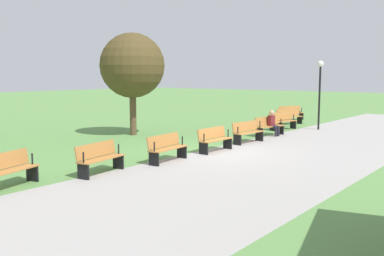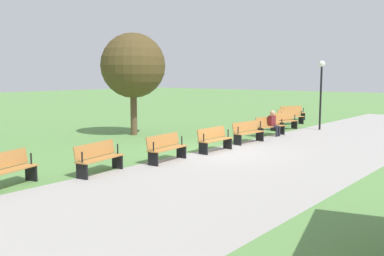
% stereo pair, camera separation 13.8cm
% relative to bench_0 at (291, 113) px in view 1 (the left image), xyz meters
% --- Properties ---
extents(ground_plane, '(120.00, 120.00, 0.00)m').
position_rel_bench_0_xyz_m(ground_plane, '(12.31, 2.89, -0.47)').
color(ground_plane, '#5B8C47').
extents(path_paving, '(39.96, 6.16, 0.01)m').
position_rel_bench_0_xyz_m(path_paving, '(12.31, 5.43, -0.47)').
color(path_paving, '#A39E99').
rests_on(path_paving, ground).
extents(bench_0, '(1.71, 1.15, 0.89)m').
position_rel_bench_0_xyz_m(bench_0, '(0.00, 0.00, 0.00)').
color(bench_0, '#B27538').
rests_on(bench_0, ground).
extents(bench_1, '(1.73, 1.03, 0.89)m').
position_rel_bench_0_xyz_m(bench_1, '(2.34, 1.00, 0.00)').
color(bench_1, '#B27538').
rests_on(bench_1, ground).
extents(bench_2, '(1.73, 0.90, 0.89)m').
position_rel_bench_0_xyz_m(bench_2, '(4.76, 1.79, 0.00)').
color(bench_2, '#B27538').
rests_on(bench_2, ground).
extents(bench_3, '(1.73, 0.77, 0.89)m').
position_rel_bench_0_xyz_m(bench_3, '(7.24, 2.36, 0.00)').
color(bench_3, '#B27538').
rests_on(bench_3, ground).
extents(bench_4, '(1.70, 0.62, 0.89)m').
position_rel_bench_0_xyz_m(bench_4, '(9.76, 2.71, 0.00)').
color(bench_4, '#B27538').
rests_on(bench_4, ground).
extents(bench_5, '(1.67, 0.47, 0.89)m').
position_rel_bench_0_xyz_m(bench_5, '(12.31, 2.82, 0.00)').
color(bench_5, '#B27538').
rests_on(bench_5, ground).
extents(bench_6, '(1.70, 0.62, 0.89)m').
position_rel_bench_0_xyz_m(bench_6, '(14.85, 2.71, 0.00)').
color(bench_6, '#B27538').
rests_on(bench_6, ground).
extents(bench_7, '(1.73, 0.77, 0.89)m').
position_rel_bench_0_xyz_m(bench_7, '(17.38, 2.36, 0.00)').
color(bench_7, '#B27538').
rests_on(bench_7, ground).
extents(bench_8, '(1.73, 0.90, 0.89)m').
position_rel_bench_0_xyz_m(bench_8, '(19.86, 1.79, 0.00)').
color(bench_8, '#B27538').
rests_on(bench_8, ground).
extents(person_seated, '(0.39, 0.56, 1.20)m').
position_rel_bench_0_xyz_m(person_seated, '(7.18, 2.52, 0.17)').
color(person_seated, maroon).
rests_on(person_seated, ground).
extents(tree_1, '(3.03, 3.03, 4.79)m').
position_rel_bench_0_xyz_m(tree_1, '(11.01, -2.84, 2.79)').
color(tree_1, brown).
rests_on(tree_1, ground).
extents(lamp_post, '(0.32, 0.32, 3.57)m').
position_rel_bench_0_xyz_m(lamp_post, '(3.57, 3.27, 2.05)').
color(lamp_post, black).
rests_on(lamp_post, ground).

